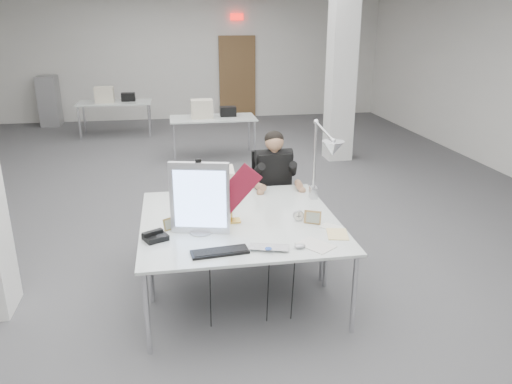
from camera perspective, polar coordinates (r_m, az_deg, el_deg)
room_shell at (r=6.52m, az=-4.40°, el=11.91°), size 10.04×14.04×3.24m
desk_main at (r=4.24m, az=-1.11°, el=-5.56°), size 1.80×0.90×0.02m
desk_second at (r=5.07m, az=-2.64°, el=-1.34°), size 1.80×0.90×0.02m
bg_desk_a at (r=9.51m, az=-4.95°, el=8.41°), size 1.60×0.80×0.02m
bg_desk_b at (r=11.71m, az=-15.86°, el=9.81°), size 1.60×0.80×0.02m
filing_cabinet at (r=13.43m, az=-22.54°, el=9.59°), size 0.45×0.55×1.20m
office_chair at (r=5.85m, az=1.92°, el=-1.29°), size 0.48×0.48×0.94m
seated_person at (r=5.67m, az=2.06°, el=2.61°), size 0.49×0.60×0.88m
monitor at (r=4.27m, az=-6.45°, el=-0.72°), size 0.51×0.17×0.64m
pennant at (r=4.24m, az=-2.33°, el=0.17°), size 0.45×0.10×0.49m
keyboard at (r=4.00m, az=-4.16°, el=-6.85°), size 0.47×0.20×0.02m
laptop at (r=4.01m, az=1.42°, el=-6.69°), size 0.36×0.29×0.03m
mouse at (r=4.09m, az=5.02°, el=-6.19°), size 0.09×0.06×0.04m
bankers_lamp at (r=4.53m, az=-2.84°, el=-1.54°), size 0.30×0.17×0.32m
desk_phone at (r=4.30m, az=-11.42°, el=-5.08°), size 0.24×0.23×0.05m
picture_frame_left at (r=4.48m, az=-9.73°, el=-3.56°), size 0.14×0.10×0.11m
picture_frame_right at (r=4.56m, az=6.48°, el=-2.89°), size 0.16×0.10×0.12m
desk_clock at (r=4.61m, az=4.86°, el=-2.69°), size 0.10×0.04×0.10m
paper_stack_a at (r=4.15m, az=6.85°, el=-6.06°), size 0.33×0.35×0.01m
paper_stack_b at (r=4.38m, az=9.28°, el=-4.77°), size 0.22×0.27×0.01m
paper_stack_c at (r=4.52m, az=8.59°, el=-3.98°), size 0.23×0.23×0.01m
beige_monitor at (r=5.03m, az=-4.62°, el=0.71°), size 0.39×0.37×0.35m
architect_lamp at (r=4.84m, az=7.57°, el=3.53°), size 0.43×0.77×0.94m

